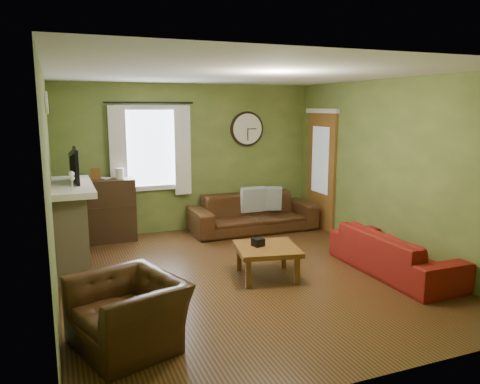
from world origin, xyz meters
name	(u,v)px	position (x,y,z in m)	size (l,w,h in m)	color
floor	(244,275)	(0.00, 0.00, 0.00)	(4.60, 5.20, 0.00)	#462B14
ceiling	(244,74)	(0.00, 0.00, 2.60)	(4.60, 5.20, 0.00)	white
wall_left	(50,190)	(-2.30, 0.00, 1.30)	(0.00, 5.20, 2.60)	olive
wall_right	(391,170)	(2.30, 0.00, 1.30)	(0.00, 5.20, 2.60)	olive
wall_back	(189,158)	(0.00, 2.60, 1.30)	(4.60, 0.00, 2.60)	olive
wall_front	(372,226)	(0.00, -2.60, 1.30)	(4.60, 0.00, 2.60)	olive
fireplace	(70,229)	(-2.10, 1.15, 0.55)	(0.40, 1.40, 1.10)	tan
firebox	(86,246)	(-1.91, 1.15, 0.30)	(0.04, 0.60, 0.55)	black
mantel	(70,187)	(-2.07, 1.15, 1.14)	(0.58, 1.60, 0.08)	white
tv	(70,170)	(-2.05, 1.30, 1.35)	(0.60, 0.08, 0.35)	black
tv_screen	(76,165)	(-1.97, 1.30, 1.41)	(0.02, 0.62, 0.36)	#994C3F
medallion_left	(47,103)	(-2.28, 0.80, 2.25)	(0.28, 0.28, 0.03)	white
medallion_mid	(47,103)	(-2.28, 1.15, 2.25)	(0.28, 0.28, 0.03)	white
medallion_right	(47,103)	(-2.28, 1.50, 2.25)	(0.28, 0.28, 0.03)	white
window_pane	(150,148)	(-0.70, 2.58, 1.50)	(1.00, 0.02, 1.30)	silver
curtain_rod	(150,103)	(-0.70, 2.48, 2.27)	(0.03, 0.03, 1.50)	black
curtain_left	(118,153)	(-1.25, 2.48, 1.45)	(0.28, 0.04, 1.55)	white
curtain_right	(183,151)	(-0.15, 2.48, 1.45)	(0.28, 0.04, 1.55)	white
wall_clock	(247,129)	(1.10, 2.55, 1.80)	(0.64, 0.06, 0.64)	white
door	(321,171)	(2.27, 1.85, 1.05)	(0.05, 0.90, 2.10)	brown
bookshelf	(108,211)	(-1.48, 2.31, 0.52)	(0.87, 0.37, 1.04)	black
book	(101,184)	(-1.56, 2.35, 0.96)	(0.15, 0.20, 0.02)	brown
sofa_brown	(253,213)	(1.01, 2.06, 0.33)	(2.24, 0.88, 0.65)	#382010
pillow_left	(270,199)	(1.37, 2.13, 0.55)	(0.42, 0.13, 0.42)	#95A0A5
pillow_right	(253,199)	(1.05, 2.16, 0.55)	(0.44, 0.13, 0.44)	#95A0A5
sofa_red	(394,252)	(1.90, -0.65, 0.28)	(1.95, 0.76, 0.57)	maroon
armchair	(128,313)	(-1.70, -1.31, 0.32)	(0.99, 0.87, 0.65)	#382010
coffee_table	(267,262)	(0.25, -0.16, 0.21)	(0.78, 0.78, 0.42)	brown
tissue_box	(258,247)	(0.16, -0.10, 0.40)	(0.13, 0.13, 0.10)	black
wine_glass_a	(72,183)	(-2.05, 0.58, 1.27)	(0.06, 0.06, 0.18)	white
wine_glass_b	(72,180)	(-2.05, 0.76, 1.29)	(0.08, 0.08, 0.22)	white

